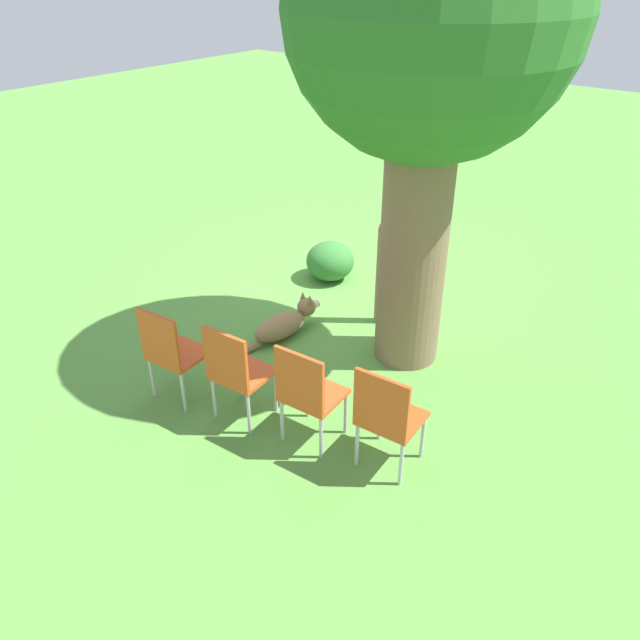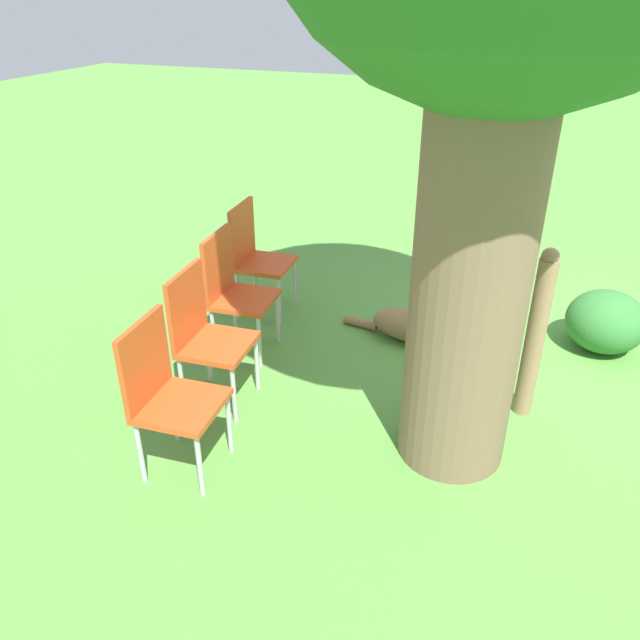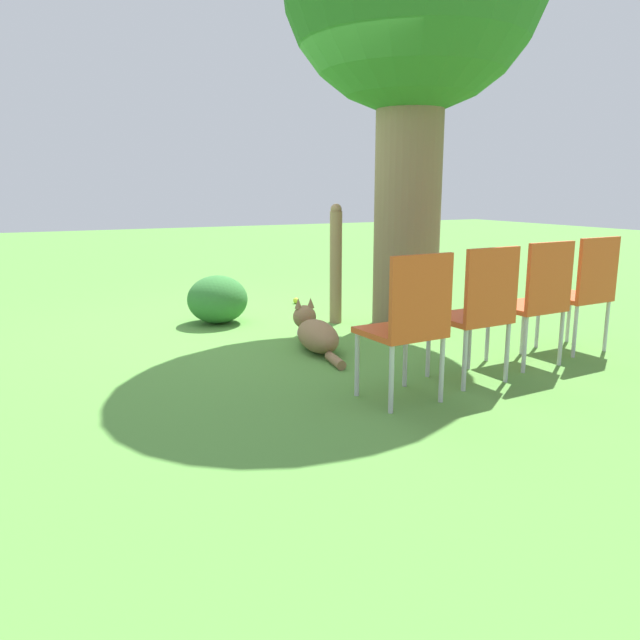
# 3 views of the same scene
# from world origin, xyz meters

# --- Properties ---
(ground_plane) EXTENTS (30.00, 30.00, 0.00)m
(ground_plane) POSITION_xyz_m (0.00, 0.00, 0.00)
(ground_plane) COLOR #56933D
(oak_tree) EXTENTS (2.31, 2.31, 4.25)m
(oak_tree) POSITION_xyz_m (0.39, 0.95, 2.96)
(oak_tree) COLOR #7A6047
(oak_tree) RESTS_ON ground_plane
(dog) EXTENTS (1.10, 0.38, 0.37)m
(dog) POSITION_xyz_m (0.84, -0.22, 0.13)
(dog) COLOR olive
(dog) RESTS_ON ground_plane
(fence_post) EXTENTS (0.12, 0.12, 1.14)m
(fence_post) POSITION_xyz_m (0.01, 0.41, 0.58)
(fence_post) COLOR #937551
(fence_post) RESTS_ON ground_plane
(red_chair_0) EXTENTS (0.44, 0.46, 0.92)m
(red_chair_0) POSITION_xyz_m (2.26, -0.30, 0.52)
(red_chair_0) COLOR #D14C1E
(red_chair_0) RESTS_ON ground_plane
(red_chair_1) EXTENTS (0.44, 0.46, 0.92)m
(red_chair_1) POSITION_xyz_m (2.13, 0.35, 0.52)
(red_chair_1) COLOR #D14C1E
(red_chair_1) RESTS_ON ground_plane
(red_chair_2) EXTENTS (0.44, 0.46, 0.92)m
(red_chair_2) POSITION_xyz_m (2.00, 0.99, 0.52)
(red_chair_2) COLOR #D14C1E
(red_chair_2) RESTS_ON ground_plane
(red_chair_3) EXTENTS (0.44, 0.46, 0.92)m
(red_chair_3) POSITION_xyz_m (1.87, 1.63, 0.52)
(red_chair_3) COLOR #D14C1E
(red_chair_3) RESTS_ON ground_plane
(tennis_ball) EXTENTS (0.07, 0.07, 0.07)m
(tennis_ball) POSITION_xyz_m (-1.08, 0.48, 0.03)
(tennis_ball) COLOR #CCE033
(tennis_ball) RESTS_ON ground_plane
(low_shrub) EXTENTS (0.58, 0.58, 0.46)m
(low_shrub) POSITION_xyz_m (-0.48, -0.62, 0.23)
(low_shrub) COLOR #337533
(low_shrub) RESTS_ON ground_plane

